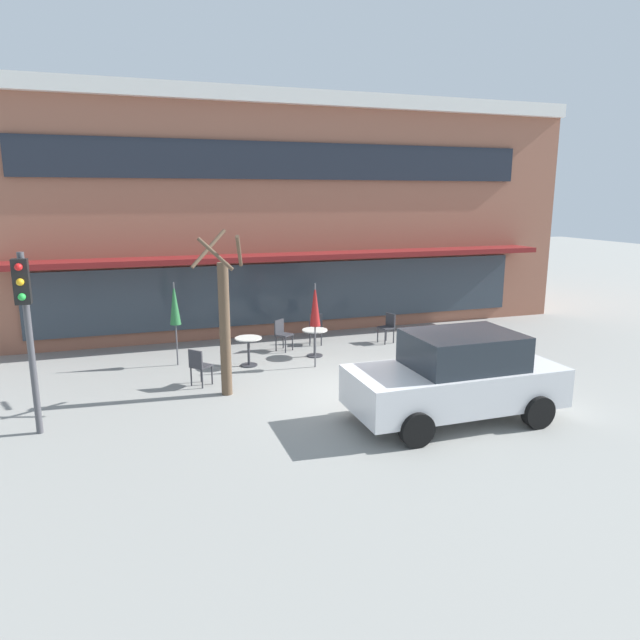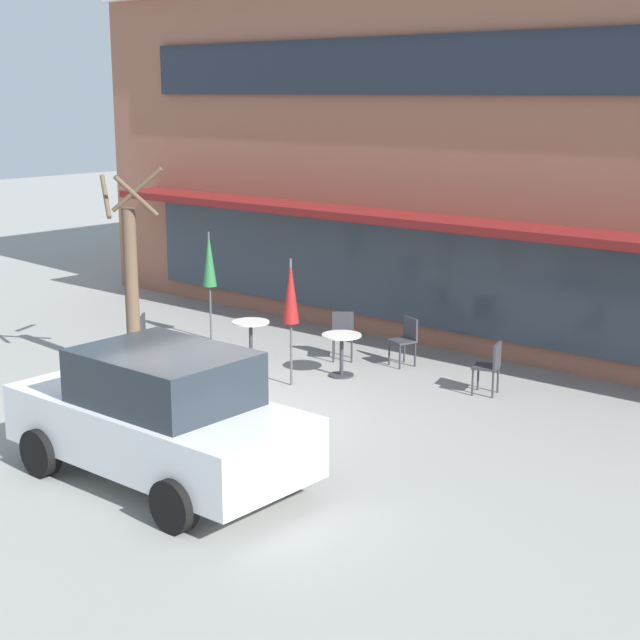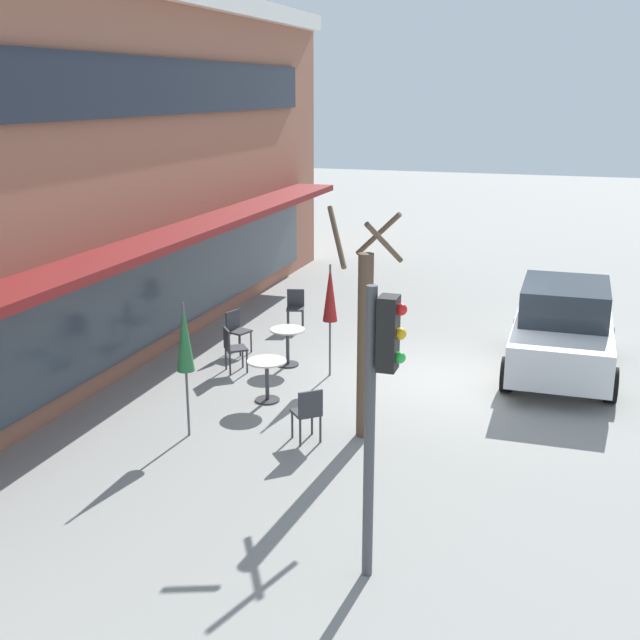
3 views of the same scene
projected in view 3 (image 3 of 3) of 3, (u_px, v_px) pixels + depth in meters
name	position (u px, v px, depth m)	size (l,w,h in m)	color
ground_plane	(449.00, 379.00, 15.33)	(80.00, 80.00, 0.00)	gray
cafe_table_near_wall	(267.00, 373.00, 14.15)	(0.70, 0.70, 0.76)	#333338
cafe_table_streetside	(288.00, 341.00, 16.00)	(0.70, 0.70, 0.76)	#333338
patio_umbrella_green_folded	(185.00, 338.00, 12.42)	(0.28, 0.28, 2.20)	#4C4C51
patio_umbrella_cream_folded	(330.00, 294.00, 15.12)	(0.28, 0.28, 2.20)	#4C4C51
cafe_chair_0	(308.00, 411.00, 12.47)	(0.56, 0.56, 0.89)	#333338
cafe_chair_1	(295.00, 306.00, 18.57)	(0.50, 0.50, 0.89)	#333338
cafe_chair_2	(237.00, 328.00, 16.80)	(0.51, 0.51, 0.89)	#333338
cafe_chair_3	(232.00, 346.00, 15.62)	(0.56, 0.56, 0.89)	#333338
parked_sedan	(563.00, 329.00, 15.50)	(4.21, 2.04, 1.76)	silver
street_tree	(365.00, 336.00, 12.40)	(1.16, 1.22, 3.64)	brown
traffic_light_pole	(379.00, 387.00, 8.52)	(0.26, 0.44, 3.40)	#47474C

